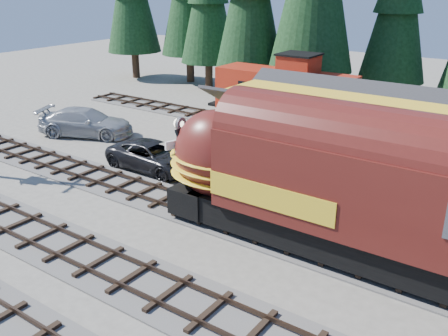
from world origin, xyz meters
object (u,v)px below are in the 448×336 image
Objects in this scene: locomotive at (349,194)px; pickup_truck_b at (86,122)px; depot at (335,133)px; caboose at (285,96)px; pickup_truck_a at (154,156)px.

locomotive is 2.68× the size of pickup_truck_b.
depot is 1.28× the size of caboose.
pickup_truck_b is at bearing 166.65° from locomotive.
caboose reaches higher than depot.
pickup_truck_b is at bearing 75.34° from pickup_truck_a.
depot is 10.28m from caboose.
caboose reaches higher than pickup_truck_a.
depot is at bearing -69.55° from pickup_truck_a.
locomotive is 22.00m from pickup_truck_b.
depot reaches higher than locomotive.
pickup_truck_a is at bearing -128.54° from pickup_truck_b.
pickup_truck_b is at bearing -140.62° from caboose.
caboose is at bearing -74.86° from pickup_truck_b.
depot is at bearing 117.78° from locomotive.
depot is 7.35m from locomotive.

